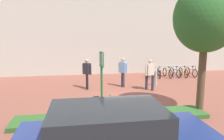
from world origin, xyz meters
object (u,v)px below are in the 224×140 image
Objects in this scene: tree_sidewalk at (206,18)px; person_casual_tan at (150,73)px; person_suited_navy at (87,72)px; bike_rack_cluster at (171,72)px; bollard_steel at (156,78)px; bike_at_sign at (101,109)px; person_shirt_blue at (123,70)px; parking_sign_post at (102,76)px.

tree_sidewalk is 2.88× the size of person_casual_tan.
tree_sidewalk is 2.88× the size of person_suited_navy.
person_casual_tan is (-2.84, -3.28, 0.64)m from bike_rack_cluster.
tree_sidewalk is at bearing -89.42° from bollard_steel.
bike_at_sign is at bearing 179.63° from tree_sidewalk.
person_suited_navy is at bearing -178.73° from bollard_steel.
person_shirt_blue is (-1.28, 1.01, 0.00)m from person_casual_tan.
tree_sidewalk reaches higher than parking_sign_post.
bike_rack_cluster is at bearing 48.95° from bike_at_sign.
person_shirt_blue reaches higher than bike_rack_cluster.
person_casual_tan is at bearing -127.35° from bollard_steel.
bollard_steel is 4.15m from person_suited_navy.
person_suited_navy is 1.00× the size of person_shirt_blue.
parking_sign_post is at bearing -87.15° from bike_at_sign.
person_shirt_blue is at bearing 141.53° from person_casual_tan.
bike_at_sign is 0.45× the size of bike_rack_cluster.
bike_rack_cluster is at bearing 47.70° from bollard_steel.
person_casual_tan is at bearing 48.84° from bike_at_sign.
bollard_steel is at bearing 1.27° from person_suited_navy.
tree_sidewalk is at bearing -0.37° from bike_at_sign.
person_shirt_blue is (-4.12, -2.26, 0.64)m from bike_rack_cluster.
person_casual_tan reaches higher than bollard_steel.
bollard_steel is at bearing -1.46° from person_shirt_blue.
parking_sign_post is at bearing -111.24° from person_shirt_blue.
tree_sidewalk reaches higher than person_casual_tan.
person_shirt_blue is at bearing 114.03° from tree_sidewalk.
bike_rack_cluster is at bearing 73.32° from tree_sidewalk.
person_casual_tan is at bearing -38.47° from person_shirt_blue.
bollard_steel reaches higher than bike_rack_cluster.
person_shirt_blue is (1.84, 4.74, -0.63)m from parking_sign_post.
bollard_steel is (-2.11, -2.32, 0.10)m from bike_rack_cluster.
person_casual_tan is at bearing 102.24° from tree_sidewalk.
tree_sidewalk is 2.01× the size of parking_sign_post.
bollard_steel is 2.08m from person_shirt_blue.
person_suited_navy is (-4.12, -0.09, 0.53)m from bollard_steel.
tree_sidewalk is 5.70m from person_shirt_blue.
bollard_steel is at bearing 52.65° from person_casual_tan.
parking_sign_post is 0.66× the size of bike_rack_cluster.
parking_sign_post reaches higher than bike_rack_cluster.
parking_sign_post is 1.28m from bike_at_sign.
tree_sidewalk is 2.88× the size of person_shirt_blue.
tree_sidewalk is 4.39m from parking_sign_post.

